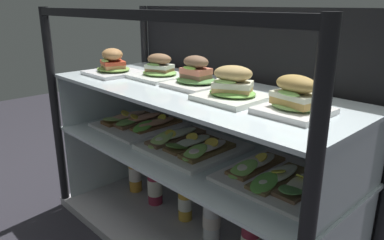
{
  "coord_description": "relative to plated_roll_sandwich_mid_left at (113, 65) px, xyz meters",
  "views": [
    {
      "loc": [
        0.96,
        -0.91,
        0.96
      ],
      "look_at": [
        0.0,
        0.0,
        0.53
      ],
      "focal_mm": 34.25,
      "sensor_mm": 36.0,
      "label": 1
    }
  ],
  "objects": [
    {
      "name": "juice_bottle_back_center",
      "position": [
        0.35,
        0.11,
        -0.56
      ],
      "size": [
        0.06,
        0.06,
        0.25
      ],
      "color": "gold",
      "rests_on": "case_base_deck"
    },
    {
      "name": "open_sandwich_tray_near_left_corner",
      "position": [
        0.81,
        0.08,
        -0.27
      ],
      "size": [
        0.34,
        0.35,
        0.06
      ],
      "color": "white",
      "rests_on": "shelf_lower_glass"
    },
    {
      "name": "juice_bottle_front_second",
      "position": [
        0.72,
        0.09,
        -0.56
      ],
      "size": [
        0.07,
        0.07,
        0.23
      ],
      "color": "#9C293E",
      "rests_on": "case_base_deck"
    },
    {
      "name": "case_frame",
      "position": [
        0.44,
        0.2,
        -0.18
      ],
      "size": [
        1.31,
        0.56,
        0.94
      ],
      "color": "black",
      "rests_on": "ground"
    },
    {
      "name": "juice_bottle_back_left",
      "position": [
        0.15,
        0.1,
        -0.55
      ],
      "size": [
        0.07,
        0.07,
        0.26
      ],
      "color": "maroon",
      "rests_on": "case_base_deck"
    },
    {
      "name": "plated_roll_sandwich_mid_right",
      "position": [
        0.87,
        0.04,
        0.0
      ],
      "size": [
        0.18,
        0.18,
        0.11
      ],
      "color": "white",
      "rests_on": "shelf_upper_glass"
    },
    {
      "name": "juice_bottle_front_left_end",
      "position": [
        -0.02,
        0.1,
        -0.56
      ],
      "size": [
        0.06,
        0.06,
        0.22
      ],
      "color": "gold",
      "rests_on": "case_base_deck"
    },
    {
      "name": "riser_upper_tier",
      "position": [
        0.44,
        0.06,
        -0.17
      ],
      "size": [
        1.23,
        0.48,
        0.24
      ],
      "color": "silver",
      "rests_on": "shelf_lower_glass"
    },
    {
      "name": "juice_bottle_near_post",
      "position": [
        0.52,
        0.09,
        -0.57
      ],
      "size": [
        0.07,
        0.07,
        0.22
      ],
      "color": "white",
      "rests_on": "case_base_deck"
    },
    {
      "name": "shelf_lower_glass",
      "position": [
        0.44,
        0.06,
        -0.29
      ],
      "size": [
        1.25,
        0.5,
        0.01
      ],
      "primitive_type": "cube",
      "color": "silver",
      "rests_on": "riser_lower_tier"
    },
    {
      "name": "open_sandwich_tray_mid_right",
      "position": [
        0.43,
        0.07,
        -0.27
      ],
      "size": [
        0.34,
        0.35,
        0.06
      ],
      "color": "white",
      "rests_on": "shelf_lower_glass"
    },
    {
      "name": "open_sandwich_tray_right_of_center",
      "position": [
        0.05,
        0.09,
        -0.27
      ],
      "size": [
        0.34,
        0.35,
        0.06
      ],
      "color": "white",
      "rests_on": "shelf_lower_glass"
    },
    {
      "name": "plated_roll_sandwich_right_of_center",
      "position": [
        0.65,
        0.04,
        -0.0
      ],
      "size": [
        0.2,
        0.2,
        0.11
      ],
      "color": "white",
      "rests_on": "shelf_upper_glass"
    },
    {
      "name": "plated_roll_sandwich_left_of_center",
      "position": [
        0.21,
        0.1,
        -0.01
      ],
      "size": [
        0.21,
        0.21,
        0.1
      ],
      "color": "white",
      "rests_on": "shelf_upper_glass"
    },
    {
      "name": "case_base_deck",
      "position": [
        0.44,
        0.06,
        -0.68
      ],
      "size": [
        1.31,
        0.56,
        0.04
      ],
      "primitive_type": "cube",
      "color": "#BCB8BC",
      "rests_on": "ground"
    },
    {
      "name": "riser_lower_tier",
      "position": [
        0.44,
        0.06,
        -0.48
      ],
      "size": [
        1.23,
        0.48,
        0.36
      ],
      "color": "silver",
      "rests_on": "case_base_deck"
    },
    {
      "name": "plated_roll_sandwich_far_right",
      "position": [
        0.43,
        0.09,
        -0.0
      ],
      "size": [
        0.2,
        0.2,
        0.12
      ],
      "color": "white",
      "rests_on": "shelf_upper_glass"
    },
    {
      "name": "shelf_upper_glass",
      "position": [
        0.44,
        0.06,
        -0.05
      ],
      "size": [
        1.25,
        0.5,
        0.01
      ],
      "primitive_type": "cube",
      "color": "silver",
      "rests_on": "riser_upper_tier"
    },
    {
      "name": "plated_roll_sandwich_mid_left",
      "position": [
        0.0,
        0.0,
        0.0
      ],
      "size": [
        0.21,
        0.21,
        0.11
      ],
      "color": "white",
      "rests_on": "shelf_upper_glass"
    }
  ]
}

